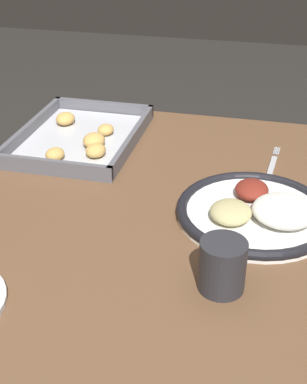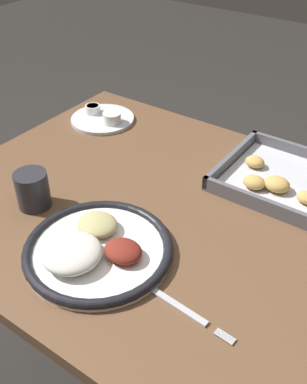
# 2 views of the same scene
# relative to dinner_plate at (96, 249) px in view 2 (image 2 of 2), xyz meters

# --- Properties ---
(ground_plane) EXTENTS (8.00, 8.00, 0.00)m
(ground_plane) POSITION_rel_dinner_plate_xyz_m (-0.00, 0.20, -0.72)
(ground_plane) COLOR #282623
(dining_table) EXTENTS (0.96, 0.80, 0.70)m
(dining_table) POSITION_rel_dinner_plate_xyz_m (-0.00, 0.20, -0.13)
(dining_table) COLOR brown
(dining_table) RESTS_ON ground_plane
(dinner_plate) EXTENTS (0.29, 0.29, 0.05)m
(dinner_plate) POSITION_rel_dinner_plate_xyz_m (0.00, 0.00, 0.00)
(dinner_plate) COLOR white
(dinner_plate) RESTS_ON dining_table
(fork) EXTENTS (0.22, 0.03, 0.00)m
(fork) POSITION_rel_dinner_plate_xyz_m (0.19, -0.02, -0.01)
(fork) COLOR #B2B2B7
(fork) RESTS_ON dining_table
(saucer_plate) EXTENTS (0.18, 0.18, 0.04)m
(saucer_plate) POSITION_rel_dinner_plate_xyz_m (-0.35, 0.43, -0.00)
(saucer_plate) COLOR silver
(saucer_plate) RESTS_ON dining_table
(baking_tray) EXTENTS (0.37, 0.27, 0.04)m
(baking_tray) POSITION_rel_dinner_plate_xyz_m (0.24, 0.43, -0.00)
(baking_tray) COLOR #595960
(baking_tray) RESTS_ON dining_table
(drinking_cup) EXTENTS (0.07, 0.07, 0.08)m
(drinking_cup) POSITION_rel_dinner_plate_xyz_m (-0.21, 0.04, 0.03)
(drinking_cup) COLOR #28282D
(drinking_cup) RESTS_ON dining_table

